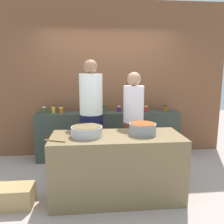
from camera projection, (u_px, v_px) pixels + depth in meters
ground at (114, 185)px, 3.39m from camera, size 12.00×12.00×0.00m
storefront_wall at (107, 80)px, 4.54m from camera, size 4.80×0.12×3.00m
display_shelf at (108, 135)px, 4.39m from camera, size 2.70×0.36×0.91m
prep_table at (117, 167)px, 3.02m from camera, size 1.70×0.70×0.86m
preserve_jar_0 at (44, 110)px, 4.16m from camera, size 0.08×0.08×0.13m
preserve_jar_1 at (53, 109)px, 4.22m from camera, size 0.07×0.07×0.14m
preserve_jar_2 at (61, 110)px, 4.24m from camera, size 0.08×0.08×0.10m
preserve_jar_3 at (83, 110)px, 4.18m from camera, size 0.09×0.09×0.13m
preserve_jar_4 at (93, 109)px, 4.26m from camera, size 0.09×0.09×0.12m
preserve_jar_5 at (103, 109)px, 4.23m from camera, size 0.08×0.08×0.13m
preserve_jar_6 at (119, 109)px, 4.36m from camera, size 0.07×0.07×0.11m
preserve_jar_7 at (146, 109)px, 4.34m from camera, size 0.08×0.08×0.11m
preserve_jar_8 at (165, 109)px, 4.35m from camera, size 0.08×0.08×0.12m
cooking_pot_left at (87, 131)px, 2.91m from camera, size 0.40×0.40×0.13m
cooking_pot_center at (143, 129)px, 2.99m from camera, size 0.35×0.35×0.15m
wooden_spoon at (55, 141)px, 2.69m from camera, size 0.26×0.12×0.02m
cook_with_tongs at (91, 125)px, 3.58m from camera, size 0.37×0.37×1.85m
cook_in_cap at (133, 131)px, 3.54m from camera, size 0.32×0.32×1.67m
bread_crate at (15, 196)px, 2.86m from camera, size 0.46×0.31×0.27m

